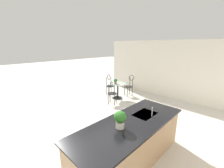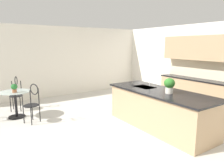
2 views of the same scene
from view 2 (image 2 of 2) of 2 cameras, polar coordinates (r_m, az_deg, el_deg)
The scene contains 12 objects.
ground_plane at distance 5.03m, azimuth 3.19°, elevation -12.68°, with size 40.00×40.00×0.00m, color beige.
wall_back at distance 7.44m, azimuth 26.68°, elevation 4.59°, with size 9.00×0.12×2.70m, color silver.
wall_left_window at distance 8.45m, azimuth -14.25°, elevation 6.00°, with size 0.12×7.80×2.70m, color silver.
kitchen_island at distance 5.19m, azimuth 12.85°, elevation -6.72°, with size 2.80×1.06×0.92m.
back_counter_run at distance 7.40m, azimuth 21.68°, elevation -1.78°, with size 2.44×0.64×1.52m.
upper_cabinet_run at distance 7.22m, azimuth 22.33°, elevation 9.16°, with size 2.40×0.36×0.76m.
bistro_table at distance 6.35m, azimuth -24.93°, elevation -4.44°, with size 0.80×0.80×0.74m.
chair_near_window at distance 5.69m, azimuth -21.01°, elevation -4.50°, with size 0.52×0.52×1.04m.
chair_by_island at distance 7.04m, azimuth -24.81°, elevation -1.96°, with size 0.52×0.50×1.04m.
sink_faucet at distance 5.56m, azimuth 10.31°, elevation 0.53°, with size 0.02×0.02×0.22m, color #B2B5BA.
potted_plant_on_table at distance 6.12m, azimuth -25.26°, elevation -0.90°, with size 0.17×0.17×0.23m.
potted_plant_counter_near at distance 4.82m, azimuth 15.48°, elevation -0.18°, with size 0.25×0.25×0.35m.
Camera 2 is at (3.70, -2.76, 2.00)m, focal length 33.30 mm.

